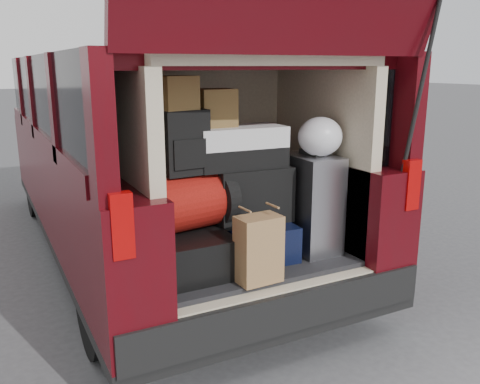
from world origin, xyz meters
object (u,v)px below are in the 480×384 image
object	(u,v)px
backpack	(184,142)
twotone_duffel	(238,147)
navy_hardshell	(253,238)
black_hardshell	(187,251)
kraft_bag	(259,249)
silver_roller	(310,203)
red_duffel	(186,202)
black_soft_case	(251,194)

from	to	relation	value
backpack	twotone_duffel	distance (m)	0.37
navy_hardshell	twotone_duffel	world-z (taller)	twotone_duffel
black_hardshell	kraft_bag	xyz separation A→B (m)	(0.29, -0.33, 0.07)
kraft_bag	backpack	distance (m)	0.72
black_hardshell	silver_roller	world-z (taller)	silver_roller
red_duffel	twotone_duffel	distance (m)	0.46
black_hardshell	silver_roller	xyz separation A→B (m)	(0.82, -0.04, 0.19)
navy_hardshell	backpack	distance (m)	0.77
black_hardshell	navy_hardshell	size ratio (longest dim) A/B	1.15
navy_hardshell	twotone_duffel	bearing A→B (deg)	149.24
navy_hardshell	backpack	size ratio (longest dim) A/B	1.39
red_duffel	kraft_bag	bearing A→B (deg)	-64.63
navy_hardshell	kraft_bag	world-z (taller)	kraft_bag
black_soft_case	twotone_duffel	size ratio (longest dim) A/B	0.86
kraft_bag	backpack	xyz separation A→B (m)	(-0.27, 0.37, 0.55)
black_hardshell	silver_roller	size ratio (longest dim) A/B	0.94
red_duffel	black_soft_case	size ratio (longest dim) A/B	1.07
navy_hardshell	silver_roller	bearing A→B (deg)	-7.66
navy_hardshell	black_soft_case	bearing A→B (deg)	99.67
silver_roller	black_soft_case	xyz separation A→B (m)	(-0.37, 0.10, 0.08)
kraft_bag	twotone_duffel	distance (m)	0.65
black_hardshell	red_duffel	world-z (taller)	red_duffel
twotone_duffel	kraft_bag	bearing A→B (deg)	-99.75
silver_roller	kraft_bag	bearing A→B (deg)	-150.94
black_soft_case	backpack	xyz separation A→B (m)	(-0.43, -0.03, 0.35)
kraft_bag	navy_hardshell	bearing A→B (deg)	62.63
backpack	navy_hardshell	bearing A→B (deg)	-3.29
backpack	twotone_duffel	bearing A→B (deg)	4.66
black_hardshell	kraft_bag	world-z (taller)	kraft_bag
black_hardshell	silver_roller	bearing A→B (deg)	-3.01
kraft_bag	red_duffel	distance (m)	0.51
twotone_duffel	red_duffel	bearing A→B (deg)	-171.54
black_soft_case	black_hardshell	bearing A→B (deg)	-169.19
silver_roller	red_duffel	distance (m)	0.81
black_soft_case	kraft_bag	bearing A→B (deg)	-109.17
black_hardshell	black_soft_case	size ratio (longest dim) A/B	1.23
silver_roller	twotone_duffel	size ratio (longest dim) A/B	1.12
red_duffel	backpack	world-z (taller)	backpack
twotone_duffel	black_soft_case	bearing A→B (deg)	-15.19
backpack	kraft_bag	bearing A→B (deg)	-56.52
kraft_bag	red_duffel	size ratio (longest dim) A/B	0.74
black_hardshell	black_soft_case	world-z (taller)	black_soft_case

